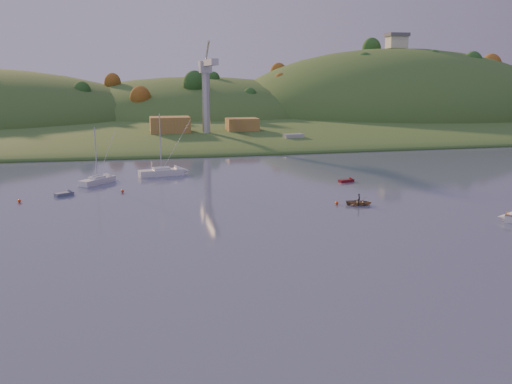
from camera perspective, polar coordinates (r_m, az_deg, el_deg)
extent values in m
plane|color=#3D4364|center=(47.76, 12.32, -11.75)|extent=(500.00, 500.00, 0.00)
cube|color=#2A4B1E|center=(270.95, -8.46, 7.54)|extent=(620.00, 220.00, 1.50)
ellipsoid|color=#2A4B1E|center=(206.36, -7.15, 6.33)|extent=(640.00, 150.00, 7.00)
ellipsoid|color=#2A4B1E|center=(252.01, -5.85, 7.30)|extent=(140.00, 120.00, 36.00)
ellipsoid|color=#2A4B1E|center=(261.52, 13.55, 7.20)|extent=(150.00, 130.00, 60.00)
cube|color=beige|center=(261.21, 13.89, 14.32)|extent=(8.00, 6.00, 5.00)
cube|color=#595960|center=(261.40, 13.93, 15.02)|extent=(9.00, 7.00, 1.50)
cube|color=slate|center=(164.34, -4.00, 5.47)|extent=(42.00, 16.00, 2.40)
cube|color=olive|center=(163.60, -8.60, 6.61)|extent=(11.00, 8.00, 4.80)
cube|color=olive|center=(167.34, -1.39, 6.71)|extent=(9.00, 7.00, 4.00)
cylinder|color=#B7B7BC|center=(161.17, -5.01, 8.97)|extent=(2.20, 2.20, 18.00)
cube|color=#B7B7BC|center=(161.02, -5.07, 12.35)|extent=(3.20, 3.20, 3.20)
cube|color=#B7B7BC|center=(152.12, -4.63, 12.78)|extent=(1.80, 18.00, 1.60)
cube|color=#B7B7BC|center=(165.99, -5.31, 12.67)|extent=(1.80, 10.00, 1.60)
cone|color=silver|center=(81.22, 23.64, -2.35)|extent=(2.70, 2.70, 1.94)
cube|color=silver|center=(103.78, -15.57, 1.07)|extent=(6.26, 6.81, 0.98)
cube|color=silver|center=(103.69, -15.59, 1.36)|extent=(2.96, 3.07, 0.62)
cylinder|color=silver|center=(103.03, -15.72, 3.78)|extent=(0.18, 0.18, 8.91)
cylinder|color=silver|center=(103.64, -15.60, 1.50)|extent=(1.94, 2.25, 0.12)
cylinder|color=silver|center=(103.63, -15.60, 1.56)|extent=(1.89, 2.13, 0.36)
cube|color=silver|center=(109.64, -9.45, 1.94)|extent=(8.74, 4.15, 1.16)
cube|color=silver|center=(109.53, -9.46, 2.26)|extent=(3.47, 2.48, 0.74)
cylinder|color=silver|center=(108.82, -9.55, 4.96)|extent=(0.18, 0.18, 10.51)
cylinder|color=silver|center=(109.49, -9.46, 2.39)|extent=(3.32, 0.79, 0.12)
cylinder|color=silver|center=(109.48, -9.47, 2.44)|extent=(2.96, 0.94, 0.36)
imported|color=olive|center=(85.01, 10.26, -1.02)|extent=(4.43, 3.69, 0.79)
imported|color=black|center=(84.94, 10.27, -0.81)|extent=(0.48, 0.60, 1.43)
cube|color=maroon|center=(102.86, 9.01, 1.12)|extent=(2.94, 1.72, 0.46)
cone|color=maroon|center=(103.65, 9.63, 1.18)|extent=(1.20, 1.30, 1.10)
cube|color=slate|center=(95.11, -18.67, -0.20)|extent=(3.01, 2.52, 0.50)
cone|color=slate|center=(95.71, -17.92, -0.08)|extent=(1.48, 1.56, 1.22)
cube|color=slate|center=(154.79, 3.76, 4.95)|extent=(12.81, 5.92, 1.59)
cube|color=#B7B7BC|center=(154.64, 3.77, 5.43)|extent=(5.58, 3.29, 2.12)
sphere|color=#EC440C|center=(84.70, 8.08, -1.09)|extent=(0.50, 0.50, 0.50)
sphere|color=#EC440C|center=(92.35, -22.59, -0.82)|extent=(0.50, 0.50, 0.50)
sphere|color=#EC440C|center=(94.94, -13.21, 0.09)|extent=(0.50, 0.50, 0.50)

